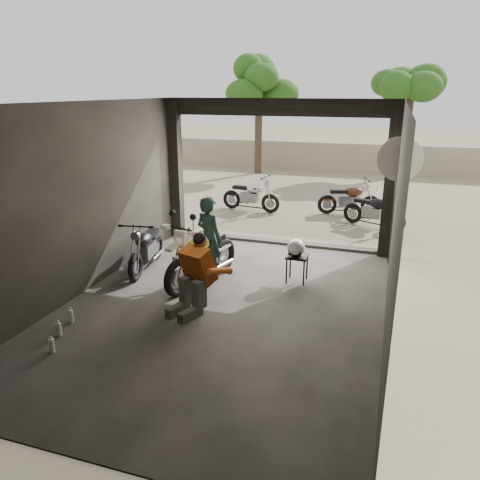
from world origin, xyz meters
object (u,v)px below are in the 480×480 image
Objects in this scene: stool at (297,259)px; helmet at (296,247)px; outside_bike_b at (349,196)px; sign_post at (398,179)px; outside_bike_a at (251,193)px; outside_bike_c at (374,208)px; main_bike at (202,252)px; rider at (209,239)px; left_bike at (146,245)px; mechanic at (192,277)px.

stool is 0.23m from helmet.
sign_post is (1.20, -3.79, 1.22)m from outside_bike_b.
outside_bike_a is 0.61× the size of sign_post.
stool is at bearing 55.10° from helmet.
main_bike is at bearing 174.89° from outside_bike_c.
helmet is at bearing -143.49° from rider.
left_bike reaches higher than stool.
stool is at bearing -170.16° from outside_bike_c.
outside_bike_b is at bearing 122.57° from sign_post.
outside_bike_c is at bearing 74.62° from stool.
mechanic is 0.49× the size of sign_post.
left_bike is at bearing 134.09° from outside_bike_b.
outside_bike_c reaches higher than helmet.
rider reaches higher than outside_bike_a.
outside_bike_b is 5.98m from rider.
helmet is 2.46m from sign_post.
left_bike is at bearing -178.01° from main_bike.
left_bike is at bearing 162.69° from outside_bike_c.
main_bike reaches higher than outside_bike_c.
left_bike is at bearing -174.44° from stool.
rider is (-1.97, -5.64, 0.27)m from outside_bike_b.
left_bike is 2.17m from mechanic.
outside_bike_a is (0.58, 5.09, 0.01)m from left_bike.
main_bike is at bearing -160.35° from stool.
left_bike is 1.37m from rider.
mechanic reaches higher than outside_bike_b.
outside_bike_c is 2.87× the size of stool.
helmet is at bearing -170.43° from outside_bike_c.
outside_bike_c is at bearing -162.83° from outside_bike_b.
mechanic is 2.14m from helmet.
left_bike is 1.22× the size of mechanic.
helmet is (1.54, 0.33, -0.11)m from rider.
outside_bike_b is 0.97× the size of rider.
outside_bike_a is at bearing 155.04° from sign_post.
main_bike is 1.18× the size of left_bike.
outside_bike_a is at bearing -57.16° from rider.
main_bike is 3.44× the size of stool.
rider is at bearing -167.45° from stool.
outside_bike_c is (2.76, 4.71, -0.09)m from main_bike.
outside_bike_b is 7.23m from mechanic.
mechanic is at bearing -59.73° from main_bike.
stool is 0.21× the size of sign_post.
outside_bike_c is (0.73, -1.16, -0.01)m from outside_bike_b.
mechanic reaches higher than outside_bike_a.
main_bike is at bearing -138.78° from helmet.
outside_bike_a is 4.61× the size of helmet.
stool is at bearing -146.91° from outside_bike_a.
outside_bike_b is 2.90× the size of stool.
outside_bike_c is (3.47, -0.67, -0.02)m from outside_bike_a.
sign_post is (1.60, 1.50, 1.28)m from stool.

